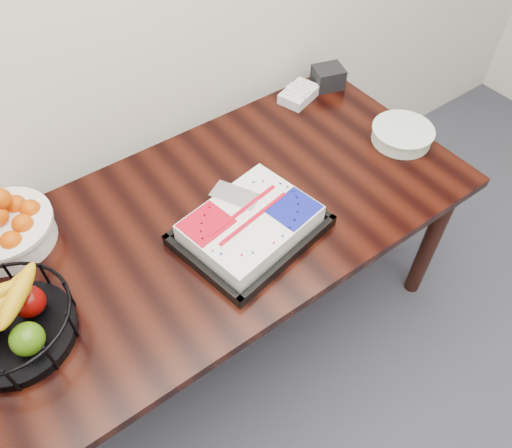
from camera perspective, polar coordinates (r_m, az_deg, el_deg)
table at (r=1.80m, az=-3.97°, el=-0.52°), size 1.80×0.90×0.75m
cake_tray at (r=1.64m, az=-0.62°, el=-0.17°), size 0.52×0.44×0.09m
tangerine_bowl at (r=1.78m, az=-26.99°, el=-0.01°), size 0.31×0.31×0.20m
fruit_basket at (r=1.55m, az=-26.35°, el=-10.04°), size 0.36×0.36×0.19m
plate_stack at (r=2.07m, az=16.35°, el=9.79°), size 0.24×0.24×0.06m
fork_bag at (r=2.22m, az=4.96°, el=14.61°), size 0.20×0.16×0.05m
napkin_box at (r=2.30m, az=8.24°, el=16.27°), size 0.15×0.14×0.09m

